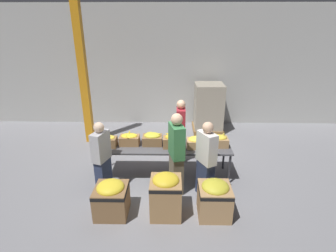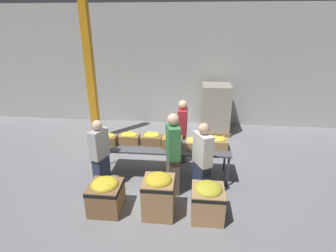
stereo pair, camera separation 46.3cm
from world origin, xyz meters
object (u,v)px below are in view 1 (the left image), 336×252
sorting_table (164,148)px  volunteer_3 (102,158)px  volunteer_2 (206,160)px  banana_box_3 (173,141)px  pallet_stack_0 (208,108)px  banana_box_2 (152,139)px  banana_box_5 (218,140)px  banana_box_0 (107,141)px  banana_box_4 (196,142)px  donation_bin_1 (166,194)px  volunteer_1 (181,131)px  support_pillar (83,76)px  donation_bin_0 (111,197)px  volunteer_0 (176,155)px  banana_box_1 (129,139)px  donation_bin_2 (215,198)px

sorting_table → volunteer_3: 1.41m
volunteer_2 → volunteer_3: volunteer_2 is taller
banana_box_3 → pallet_stack_0: (1.17, 2.91, -0.15)m
banana_box_2 → banana_box_5: 1.50m
sorting_table → volunteer_2: 1.15m
banana_box_0 → banana_box_4: 2.00m
donation_bin_1 → volunteer_1: bearing=81.4°
banana_box_2 → banana_box_4: banana_box_2 is taller
support_pillar → pallet_stack_0: 4.01m
support_pillar → banana_box_3: bearing=-38.1°
sorting_table → banana_box_2: size_ratio=6.82×
banana_box_3 → donation_bin_0: bearing=-131.1°
sorting_table → volunteer_0: (0.28, -0.62, 0.15)m
donation_bin_1 → support_pillar: 4.38m
volunteer_0 → volunteer_2: size_ratio=1.08×
banana_box_3 → volunteer_3: (-1.47, -0.58, -0.15)m
support_pillar → volunteer_0: bearing=-44.4°
banana_box_0 → banana_box_4: (2.00, -0.01, -0.01)m
banana_box_1 → donation_bin_2: 2.34m
banana_box_1 → donation_bin_1: 1.74m
sorting_table → volunteer_2: volunteer_2 is taller
donation_bin_1 → banana_box_4: bearing=63.9°
banana_box_4 → donation_bin_1: banana_box_4 is taller
donation_bin_1 → volunteer_2: bearing=38.1°
volunteer_1 → volunteer_0: bearing=-3.9°
banana_box_4 → volunteer_2: 0.71m
banana_box_3 → donation_bin_0: size_ratio=0.65×
volunteer_2 → banana_box_4: bearing=-15.7°
banana_box_5 → volunteer_2: 0.86m
banana_box_2 → volunteer_1: bearing=46.0°
banana_box_0 → volunteer_3: size_ratio=0.26×
volunteer_3 → volunteer_0: bearing=-70.3°
banana_box_2 → donation_bin_2: (1.25, -1.45, -0.53)m
volunteer_1 → pallet_stack_0: (0.97, 2.08, -0.03)m
banana_box_0 → volunteer_0: bearing=-20.1°
volunteer_1 → volunteer_2: 1.59m
banana_box_3 → volunteer_0: bearing=-83.2°
pallet_stack_0 → donation_bin_0: bearing=-118.7°
sorting_table → banana_box_1: banana_box_1 is taller
volunteer_3 → banana_box_3: bearing=-49.3°
banana_box_1 → banana_box_4: (1.52, -0.12, -0.01)m
sorting_table → banana_box_2: (-0.26, 0.08, 0.19)m
banana_box_5 → donation_bin_2: banana_box_5 is taller
banana_box_0 → support_pillar: size_ratio=0.10×
sorting_table → donation_bin_2: sorting_table is taller
volunteer_1 → banana_box_0: bearing=-62.6°
banana_box_0 → volunteer_2: size_ratio=0.25×
banana_box_3 → banana_box_4: bearing=-0.8°
banana_box_1 → banana_box_3: size_ratio=1.00×
volunteer_2 → banana_box_1: bearing=36.1°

